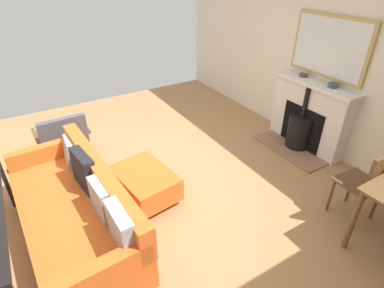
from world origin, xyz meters
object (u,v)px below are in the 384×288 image
Objects in this scene: mantel_bowl_far at (333,85)px; armchair_accent at (63,135)px; dining_chair_near_fireplace at (368,181)px; fireplace at (307,119)px; sofa at (77,210)px; mantel_bowl_near at (304,75)px; ottoman at (145,182)px.

armchair_accent is (3.23, -1.69, -0.63)m from mantel_bowl_far.
armchair_accent is at bearing -48.91° from dining_chair_near_fireplace.
fireplace is 3.36m from sofa.
mantel_bowl_near is 2.73m from ottoman.
fireplace reaches higher than sofa.
armchair_accent is 0.82× the size of dining_chair_near_fireplace.
mantel_bowl_far is at bearing 152.46° from armchair_accent.
dining_chair_near_fireplace is (-1.84, 1.52, 0.30)m from ottoman.
dining_chair_near_fireplace reaches higher than armchair_accent.
mantel_bowl_far is (-0.05, 0.25, 0.60)m from fireplace.
fireplace is at bearing 177.30° from ottoman.
mantel_bowl_far is at bearing 177.28° from sofa.
ottoman is at bearing 115.64° from armchair_accent.
mantel_bowl_near is at bearing -90.00° from mantel_bowl_far.
dining_chair_near_fireplace is (-2.47, 2.84, 0.11)m from armchair_accent.
mantel_bowl_far is at bearing -123.46° from dining_chair_near_fireplace.
mantel_bowl_far is 0.19× the size of armchair_accent.
fireplace is at bearing -116.97° from dining_chair_near_fireplace.
fireplace is at bearing 79.07° from mantel_bowl_near.
sofa is 1.54m from armchair_accent.
ottoman is (2.60, 0.13, -0.82)m from mantel_bowl_near.
ottoman is (2.55, -0.12, -0.22)m from fireplace.
mantel_bowl_near is at bearing -174.39° from sofa.
mantel_bowl_near reaches higher than armchair_accent.
armchair_accent reaches higher than ottoman.
dining_chair_near_fireplace reaches higher than sofa.
fireplace is 1.76× the size of armchair_accent.
mantel_bowl_near reaches higher than dining_chair_near_fireplace.
mantel_bowl_far is at bearing 100.80° from fireplace.
sofa is at bearing 14.53° from ottoman.
mantel_bowl_near reaches higher than sofa.
mantel_bowl_near is 0.17× the size of armchair_accent.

